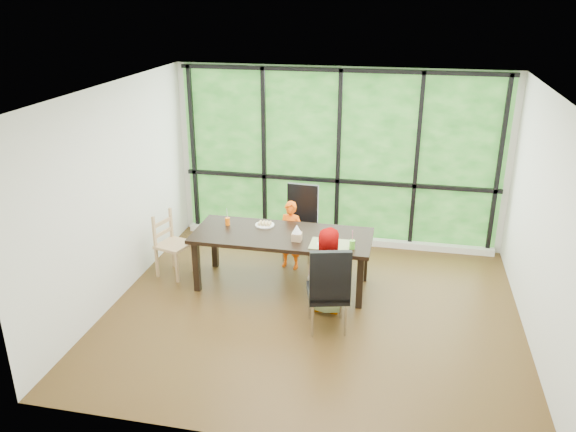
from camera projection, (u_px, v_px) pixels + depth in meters
The scene contains 22 objects.
ground at pixel (312, 311), 7.07m from camera, with size 5.00×5.00×0.00m, color black.
back_wall at pixel (339, 158), 8.62m from camera, with size 5.00×5.00×0.00m, color silver.
foliage_backdrop at pixel (339, 158), 8.60m from camera, with size 4.80×0.02×2.65m, color #154814.
window_mullions at pixel (338, 159), 8.56m from camera, with size 4.80×0.06×2.65m, color black, non-canonical shape.
window_sill at pixel (335, 239), 9.01m from camera, with size 4.80×0.12×0.10m, color silver.
dining_table at pixel (282, 260), 7.57m from camera, with size 2.33×0.94×0.75m, color black.
chair_window_leather at pixel (299, 223), 8.32m from camera, with size 0.46×0.46×1.08m, color black.
chair_interior_leather at pixel (328, 287), 6.54m from camera, with size 0.46×0.46×1.08m, color black.
chair_end_beech at pixel (174, 245), 7.83m from camera, with size 0.42×0.40×0.90m, color tan.
child_toddler at pixel (291, 235), 8.03m from camera, with size 0.36×0.24×0.99m, color #FF5606.
child_older at pixel (328, 271), 6.89m from camera, with size 0.54×0.35×1.10m, color gray.
placemat at pixel (330, 244), 7.12m from camera, with size 0.50×0.37×0.01m, color tan.
plate_far at pixel (265, 225), 7.69m from camera, with size 0.26×0.26×0.02m, color white.
plate_near at pixel (326, 244), 7.11m from camera, with size 0.21×0.21×0.01m, color white.
orange_cup at pixel (227, 221), 7.70m from camera, with size 0.06×0.06×0.10m, color orange.
green_cup at pixel (352, 245), 6.99m from camera, with size 0.07×0.07×0.11m, color #64CD35.
tissue_box at pixel (297, 237), 7.22m from camera, with size 0.12×0.12×0.10m, color tan.
crepe_rolls_far at pixel (265, 223), 7.68m from camera, with size 0.20×0.12×0.04m, color tan, non-canonical shape.
crepe_rolls_near at pixel (326, 243), 7.10m from camera, with size 0.10×0.12×0.04m, color tan, non-canonical shape.
straw_white at pixel (227, 215), 7.67m from camera, with size 0.01×0.01×0.20m, color white.
straw_pink at pixel (353, 237), 6.95m from camera, with size 0.01×0.01×0.20m, color pink.
tissue at pixel (297, 229), 7.18m from camera, with size 0.12×0.12×0.11m, color white.
Camera 1 is at (0.97, -6.07, 3.71)m, focal length 35.60 mm.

